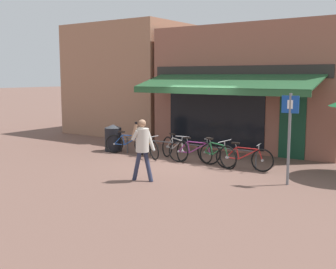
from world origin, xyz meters
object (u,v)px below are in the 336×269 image
(bicycle_silver, at_px, (175,148))
(bicycle_orange, at_px, (147,147))
(parking_sign, at_px, (289,129))
(litter_bin, at_px, (113,138))
(bicycle_red, at_px, (244,158))
(bicycle_green, at_px, (216,154))
(bicycle_purple, at_px, (194,152))
(bicycle_blue, at_px, (129,144))
(pedestrian_adult, at_px, (142,143))

(bicycle_silver, bearing_deg, bicycle_orange, -139.04)
(parking_sign, bearing_deg, litter_bin, 170.86)
(bicycle_red, bearing_deg, litter_bin, 168.66)
(bicycle_silver, distance_m, bicycle_green, 1.69)
(litter_bin, bearing_deg, bicycle_purple, -2.53)
(parking_sign, bearing_deg, bicycle_red, 150.27)
(bicycle_purple, bearing_deg, bicycle_orange, 170.86)
(bicycle_orange, bearing_deg, bicycle_red, 27.00)
(bicycle_blue, bearing_deg, bicycle_silver, -19.71)
(bicycle_blue, height_order, bicycle_red, bicycle_red)
(bicycle_blue, relative_size, litter_bin, 1.67)
(bicycle_purple, height_order, parking_sign, parking_sign)
(bicycle_silver, distance_m, bicycle_purple, 0.87)
(litter_bin, height_order, parking_sign, parking_sign)
(bicycle_blue, height_order, bicycle_purple, bicycle_purple)
(bicycle_orange, bearing_deg, bicycle_purple, 28.70)
(bicycle_blue, relative_size, bicycle_red, 0.95)
(pedestrian_adult, relative_size, parking_sign, 0.71)
(bicycle_blue, relative_size, bicycle_green, 0.96)
(bicycle_blue, distance_m, bicycle_green, 3.61)
(bicycle_green, distance_m, parking_sign, 2.93)
(bicycle_blue, distance_m, litter_bin, 0.84)
(bicycle_blue, bearing_deg, litter_bin, 151.23)
(bicycle_red, xyz_separation_m, pedestrian_adult, (-1.67, -2.75, 0.65))
(bicycle_orange, xyz_separation_m, bicycle_silver, (0.99, 0.25, 0.03))
(bicycle_purple, relative_size, litter_bin, 1.76)
(bicycle_green, bearing_deg, bicycle_blue, -161.98)
(bicycle_purple, relative_size, bicycle_red, 1.00)
(pedestrian_adult, distance_m, parking_sign, 3.80)
(bicycle_purple, bearing_deg, parking_sign, -27.65)
(bicycle_silver, height_order, pedestrian_adult, pedestrian_adult)
(bicycle_orange, distance_m, bicycle_silver, 1.02)
(pedestrian_adult, bearing_deg, bicycle_green, -96.08)
(pedestrian_adult, bearing_deg, bicycle_orange, -45.33)
(bicycle_blue, height_order, bicycle_orange, bicycle_blue)
(bicycle_silver, height_order, bicycle_red, bicycle_silver)
(bicycle_red, xyz_separation_m, parking_sign, (1.65, -0.94, 1.08))
(bicycle_green, distance_m, litter_bin, 4.44)
(pedestrian_adult, height_order, litter_bin, pedestrian_adult)
(bicycle_purple, distance_m, litter_bin, 3.62)
(bicycle_orange, height_order, litter_bin, litter_bin)
(bicycle_orange, xyz_separation_m, litter_bin, (-1.77, 0.24, 0.15))
(bicycle_red, distance_m, parking_sign, 2.18)
(bicycle_orange, xyz_separation_m, bicycle_red, (3.59, 0.06, 0.02))
(bicycle_orange, relative_size, bicycle_red, 0.90)
(bicycle_orange, relative_size, pedestrian_adult, 0.94)
(pedestrian_adult, xyz_separation_m, parking_sign, (3.32, 1.80, 0.43))
(bicycle_silver, bearing_deg, bicycle_blue, -150.32)
(bicycle_orange, height_order, pedestrian_adult, pedestrian_adult)
(bicycle_green, height_order, parking_sign, parking_sign)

